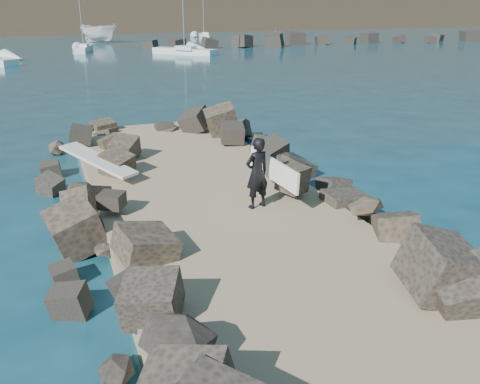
{
  "coord_description": "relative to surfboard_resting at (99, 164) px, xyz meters",
  "views": [
    {
      "loc": [
        -4.0,
        -11.88,
        5.65
      ],
      "look_at": [
        0.0,
        -1.0,
        1.5
      ],
      "focal_mm": 40.0,
      "sensor_mm": 36.0,
      "label": 1
    }
  ],
  "objects": [
    {
      "name": "sailboat_d",
      "position": [
        23.91,
        69.47,
        -0.7
      ],
      "size": [
        2.72,
        6.29,
        7.5
      ],
      "color": "white",
      "rests_on": "ground"
    },
    {
      "name": "jetty",
      "position": [
        2.69,
        -6.02,
        -0.74
      ],
      "size": [
        6.0,
        26.0,
        0.6
      ],
      "primitive_type": "cube",
      "color": "#8C7759",
      "rests_on": "ground"
    },
    {
      "name": "sailboat_f",
      "position": [
        43.32,
        88.97,
        -0.7
      ],
      "size": [
        3.2,
        6.14,
        7.39
      ],
      "color": "white",
      "rests_on": "ground"
    },
    {
      "name": "sailboat_b",
      "position": [
        3.76,
        51.15,
        -0.7
      ],
      "size": [
        2.67,
        5.93,
        7.12
      ],
      "color": "white",
      "rests_on": "ground"
    },
    {
      "name": "surfer_with_board",
      "position": [
        3.63,
        -3.9,
        0.49
      ],
      "size": [
        1.03,
        2.28,
        1.85
      ],
      "color": "black",
      "rests_on": "jetty"
    },
    {
      "name": "sailboat_c",
      "position": [
        14.14,
        44.18,
        -0.7
      ],
      "size": [
        6.36,
        6.93,
        9.24
      ],
      "color": "white",
      "rests_on": "ground"
    },
    {
      "name": "ground",
      "position": [
        2.69,
        -4.02,
        -1.04
      ],
      "size": [
        800.0,
        800.0,
        0.0
      ],
      "primitive_type": "plane",
      "color": "#0F384C",
      "rests_on": "ground"
    },
    {
      "name": "riprap_right",
      "position": [
        5.59,
        -5.52,
        -0.54
      ],
      "size": [
        2.6,
        22.0,
        1.0
      ],
      "primitive_type": "cube",
      "color": "black",
      "rests_on": "ground"
    },
    {
      "name": "breakwater_secondary",
      "position": [
        37.69,
        50.98,
        -0.44
      ],
      "size": [
        52.0,
        4.0,
        1.2
      ],
      "primitive_type": "cube",
      "color": "black",
      "rests_on": "ground"
    },
    {
      "name": "surfboard_resting",
      "position": [
        0.0,
        0.0,
        0.0
      ],
      "size": [
        2.14,
        2.52,
        0.09
      ],
      "primitive_type": "cube",
      "rotation": [
        0.0,
        0.0,
        0.65
      ],
      "color": "silver",
      "rests_on": "riprap_left"
    },
    {
      "name": "boat_imported",
      "position": [
        7.18,
        65.89,
        0.27
      ],
      "size": [
        6.03,
        7.06,
        2.64
      ],
      "primitive_type": "imported",
      "rotation": [
        0.0,
        0.0,
        0.61
      ],
      "color": "white",
      "rests_on": "ground"
    },
    {
      "name": "riprap_left",
      "position": [
        -0.21,
        -5.52,
        -0.54
      ],
      "size": [
        2.6,
        22.0,
        1.0
      ],
      "primitive_type": "cube",
      "color": "black",
      "rests_on": "ground"
    }
  ]
}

